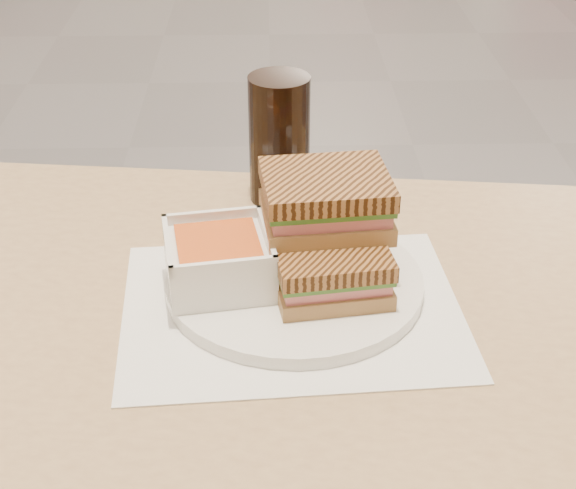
{
  "coord_description": "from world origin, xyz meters",
  "views": [
    {
      "loc": [
        -0.01,
        -2.76,
        1.29
      ],
      "look_at": [
        0.01,
        -2.0,
        0.82
      ],
      "focal_mm": 53.65,
      "sensor_mm": 36.0,
      "label": 1
    }
  ],
  "objects_px": {
    "plate": "(295,283)",
    "panini_lower": "(331,270)",
    "cola_glass": "(279,139)",
    "soup_bowl": "(219,261)",
    "main_table": "(285,411)"
  },
  "relations": [
    {
      "from": "soup_bowl",
      "to": "cola_glass",
      "type": "distance_m",
      "value": 0.23
    },
    {
      "from": "soup_bowl",
      "to": "cola_glass",
      "type": "xyz_separation_m",
      "value": [
        0.07,
        0.22,
        0.04
      ]
    },
    {
      "from": "cola_glass",
      "to": "soup_bowl",
      "type": "bearing_deg",
      "value": -107.14
    },
    {
      "from": "main_table",
      "to": "soup_bowl",
      "type": "distance_m",
      "value": 0.18
    },
    {
      "from": "panini_lower",
      "to": "cola_glass",
      "type": "bearing_deg",
      "value": 101.62
    },
    {
      "from": "soup_bowl",
      "to": "cola_glass",
      "type": "bearing_deg",
      "value": 72.86
    },
    {
      "from": "soup_bowl",
      "to": "main_table",
      "type": "bearing_deg",
      "value": -42.69
    },
    {
      "from": "panini_lower",
      "to": "main_table",
      "type": "bearing_deg",
      "value": -138.92
    },
    {
      "from": "soup_bowl",
      "to": "plate",
      "type": "bearing_deg",
      "value": 4.25
    },
    {
      "from": "main_table",
      "to": "cola_glass",
      "type": "distance_m",
      "value": 0.35
    },
    {
      "from": "plate",
      "to": "soup_bowl",
      "type": "relative_size",
      "value": 2.22
    },
    {
      "from": "main_table",
      "to": "panini_lower",
      "type": "distance_m",
      "value": 0.17
    },
    {
      "from": "main_table",
      "to": "cola_glass",
      "type": "relative_size",
      "value": 7.68
    },
    {
      "from": "panini_lower",
      "to": "cola_glass",
      "type": "height_order",
      "value": "cola_glass"
    },
    {
      "from": "plate",
      "to": "panini_lower",
      "type": "bearing_deg",
      "value": -35.6
    }
  ]
}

